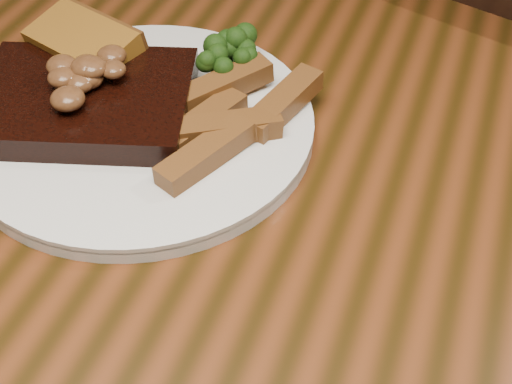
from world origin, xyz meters
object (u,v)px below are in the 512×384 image
(plate, at_px, (141,127))
(potato_wedges, at_px, (223,122))
(dining_table, at_px, (240,288))
(garlic_bread, at_px, (86,60))
(steak, at_px, (84,102))
(chair_far, at_px, (470,106))

(plate, bearing_deg, potato_wedges, 8.02)
(dining_table, relative_size, potato_wedges, 13.32)
(dining_table, bearing_deg, potato_wedges, 118.99)
(dining_table, relative_size, garlic_bread, 15.21)
(garlic_bread, bearing_deg, steak, -43.25)
(chair_far, bearing_deg, plate, 76.81)
(dining_table, distance_m, chair_far, 0.57)
(plate, height_order, garlic_bread, garlic_bread)
(plate, xyz_separation_m, garlic_bread, (-0.08, 0.05, 0.02))
(plate, distance_m, steak, 0.05)
(steak, height_order, potato_wedges, steak)
(plate, bearing_deg, chair_far, 58.93)
(chair_far, distance_m, potato_wedges, 0.56)
(chair_far, xyz_separation_m, steak, (-0.33, -0.47, 0.26))
(dining_table, height_order, steak, steak)
(garlic_bread, distance_m, potato_wedges, 0.16)
(dining_table, bearing_deg, chair_far, 73.34)
(steak, xyz_separation_m, potato_wedges, (0.12, 0.02, -0.00))
(plate, bearing_deg, garlic_bread, 146.64)
(plate, xyz_separation_m, steak, (-0.05, -0.01, 0.02))
(dining_table, relative_size, steak, 8.56)
(dining_table, xyz_separation_m, steak, (-0.17, 0.06, 0.12))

